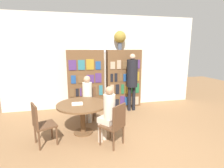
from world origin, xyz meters
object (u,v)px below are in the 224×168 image
reading_table (82,109)px  seated_reader_left (87,96)px  seated_reader_right (108,112)px  librarian_standing (132,76)px  bookshelf_right (124,79)px  chair_far_side (115,123)px  flower_vase (120,38)px  chair_near_camera (41,123)px  bookshelf_left (86,80)px  chair_left_side (88,101)px

reading_table → seated_reader_left: bearing=76.2°
seated_reader_right → librarian_standing: (1.13, 1.76, 0.44)m
bookshelf_right → chair_far_side: (-0.89, -2.40, -0.46)m
flower_vase → seated_reader_right: size_ratio=0.48×
bookshelf_right → chair_near_camera: size_ratio=2.15×
bookshelf_left → bookshelf_right: bearing=-0.0°
seated_reader_right → reading_table: bearing=90.0°
chair_left_side → seated_reader_right: bearing=113.7°
chair_left_side → chair_far_side: same height
bookshelf_right → chair_near_camera: (-2.33, -2.05, -0.46)m
bookshelf_right → chair_far_side: bearing=-110.4°
flower_vase → chair_near_camera: flower_vase is taller
bookshelf_left → seated_reader_left: size_ratio=1.54×
reading_table → chair_far_side: bearing=-49.8°
chair_left_side → chair_far_side: size_ratio=1.00×
bookshelf_left → chair_far_side: 2.47m
bookshelf_left → seated_reader_right: 2.29m
bookshelf_right → chair_left_side: size_ratio=2.15×
flower_vase → reading_table: size_ratio=0.51×
chair_left_side → seated_reader_left: 0.27m
seated_reader_right → bookshelf_left: bearing=56.0°
bookshelf_right → seated_reader_left: (-1.31, -0.99, -0.25)m
flower_vase → seated_reader_right: (-0.88, -2.26, -1.60)m
flower_vase → chair_far_side: bearing=-107.5°
librarian_standing → seated_reader_right: bearing=-122.9°
bookshelf_right → bookshelf_left: bearing=180.0°
bookshelf_right → seated_reader_right: bookshelf_right is taller
chair_far_side → librarian_standing: bearing=21.7°
chair_near_camera → chair_far_side: size_ratio=1.00×
bookshelf_right → seated_reader_right: bearing=-114.2°
bookshelf_left → chair_far_side: (0.37, -2.40, -0.46)m
librarian_standing → bookshelf_right: bearing=103.6°
chair_near_camera → seated_reader_right: size_ratio=0.73×
chair_near_camera → seated_reader_right: (1.32, -0.21, 0.18)m
chair_near_camera → seated_reader_left: size_ratio=0.72×
seated_reader_right → bookshelf_right: bearing=25.6°
librarian_standing → flower_vase: bearing=117.1°
bookshelf_left → flower_vase: size_ratio=3.22×
bookshelf_left → seated_reader_left: bearing=-92.9°
flower_vase → seated_reader_left: (-1.17, -0.99, -1.58)m
seated_reader_left → bookshelf_right: bearing=-129.2°
flower_vase → chair_far_side: flower_vase is taller
reading_table → seated_reader_right: 0.74m
chair_near_camera → librarian_standing: size_ratio=0.49×
seated_reader_left → chair_far_side: bearing=120.2°
chair_near_camera → chair_left_side: (1.07, 1.24, 0.00)m
bookshelf_left → seated_reader_left: bookshelf_left is taller
bookshelf_right → chair_near_camera: 3.14m
bookshelf_right → flower_vase: 1.34m
reading_table → chair_far_side: size_ratio=1.31×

